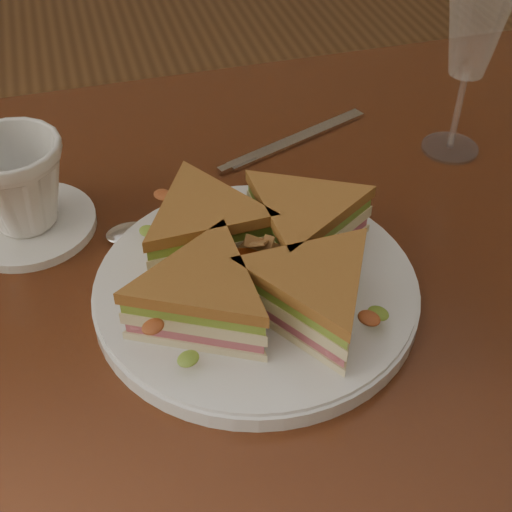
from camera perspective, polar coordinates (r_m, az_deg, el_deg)
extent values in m
cube|color=#37180C|center=(0.70, -2.14, -2.34)|extent=(1.20, 0.80, 0.04)
cylinder|color=#32190F|center=(1.36, 17.09, 0.47)|extent=(0.06, 0.06, 0.71)
cylinder|color=white|center=(0.66, 0.00, -2.72)|extent=(0.30, 0.30, 0.02)
cube|color=silver|center=(0.74, -2.77, 2.77)|extent=(0.13, 0.01, 0.00)
ellipsoid|color=silver|center=(0.73, -10.08, 1.77)|extent=(0.05, 0.03, 0.01)
cube|color=silver|center=(0.87, 3.38, 9.31)|extent=(0.19, 0.09, 0.00)
cube|color=silver|center=(0.82, -1.51, 7.31)|extent=(0.05, 0.03, 0.00)
cylinder|color=white|center=(0.88, 15.23, 8.34)|extent=(0.07, 0.07, 0.00)
cylinder|color=white|center=(0.86, 15.82, 11.07)|extent=(0.01, 0.01, 0.09)
cone|color=white|center=(0.81, 17.17, 17.07)|extent=(0.07, 0.07, 0.10)
cylinder|color=white|center=(0.77, -17.71, 2.41)|extent=(0.14, 0.14, 0.01)
imported|color=white|center=(0.74, -18.54, 5.50)|extent=(0.13, 0.13, 0.09)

